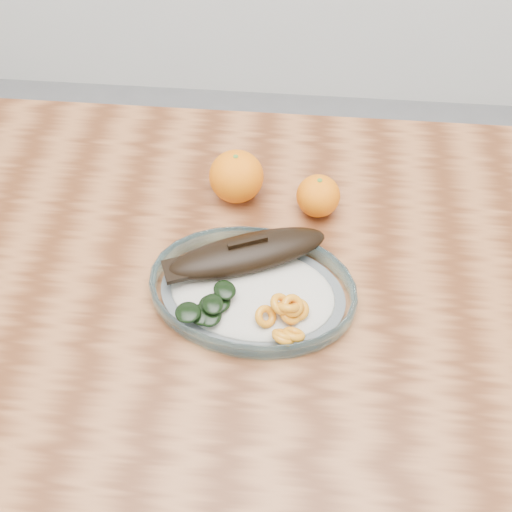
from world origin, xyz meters
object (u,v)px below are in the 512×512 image
object	(u,v)px
orange_left	(236,176)
orange_right	(318,196)
plated_meal	(252,287)
dining_table	(249,314)

from	to	relation	value
orange_left	orange_right	size ratio (longest dim) A/B	1.27
plated_meal	orange_left	world-z (taller)	orange_left
dining_table	orange_right	xyz separation A→B (m)	(0.10, 0.15, 0.13)
dining_table	orange_right	size ratio (longest dim) A/B	16.99
dining_table	plated_meal	size ratio (longest dim) A/B	2.01
plated_meal	orange_right	bearing A→B (deg)	69.64
dining_table	orange_left	xyz separation A→B (m)	(-0.04, 0.17, 0.14)
dining_table	plated_meal	distance (m)	0.12
plated_meal	orange_left	xyz separation A→B (m)	(-0.04, 0.20, 0.03)
orange_left	orange_right	distance (m)	0.14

